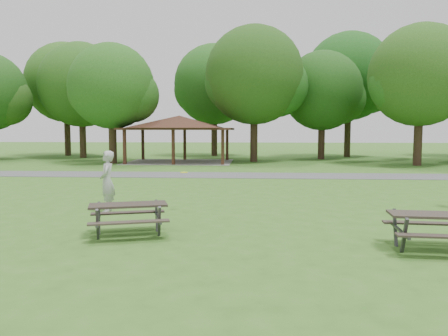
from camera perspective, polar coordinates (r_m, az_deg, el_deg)
ground at (r=11.39m, az=-6.49°, el=-8.26°), size 160.00×160.00×0.00m
asphalt_path at (r=25.12m, az=-0.70°, el=-0.93°), size 120.00×3.20×0.02m
pavilion at (r=35.42m, az=-5.87°, el=5.71°), size 8.60×7.01×3.76m
tree_row_c at (r=43.17m, az=-17.99°, el=9.98°), size 8.19×7.80×10.67m
tree_row_d at (r=35.32m, az=-14.33°, el=9.98°), size 6.93×6.60×9.27m
tree_row_e at (r=36.17m, az=4.13°, el=11.62°), size 8.40×8.00×11.02m
tree_row_f at (r=40.02m, az=12.84°, el=9.51°), size 7.35×7.00×9.55m
tree_row_g at (r=35.26m, az=24.39°, el=10.62°), size 7.77×7.40×10.25m
tree_deep_a at (r=47.59m, az=-19.82°, el=10.16°), size 8.40×8.00×11.38m
tree_deep_b at (r=44.31m, az=-1.16°, el=10.54°), size 8.40×8.00×11.13m
tree_deep_c at (r=44.14m, az=16.11°, el=11.10°), size 8.82×8.40×11.90m
picnic_table_middle at (r=11.08m, az=-12.38°, el=-5.55°), size 2.24×2.00×0.81m
picnic_table_far at (r=10.52m, az=25.93°, el=-6.43°), size 2.04×1.69×0.83m
frisbee_in_flight at (r=14.04m, az=-5.24°, el=-0.58°), size 0.24×0.24×0.02m
frisbee_thrower at (r=14.36m, az=-15.02°, el=-1.70°), size 0.60×0.79×1.95m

